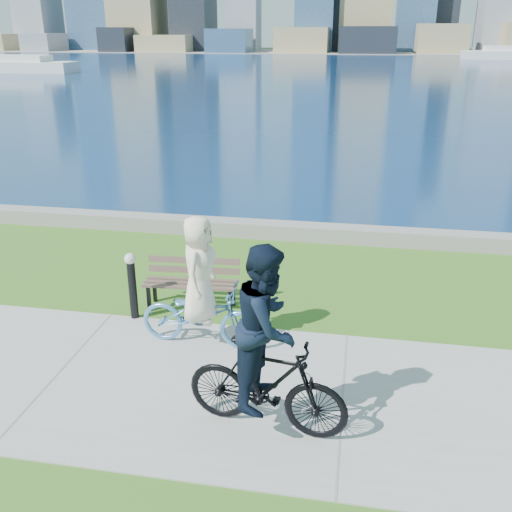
{
  "coord_description": "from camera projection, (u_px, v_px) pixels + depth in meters",
  "views": [
    {
      "loc": [
        0.0,
        -6.36,
        4.55
      ],
      "look_at": [
        -1.55,
        2.2,
        1.1
      ],
      "focal_mm": 40.0,
      "sensor_mm": 36.0,
      "label": 1
    }
  ],
  "objects": [
    {
      "name": "ground",
      "position": [
        342.0,
        402.0,
        7.5
      ],
      "size": [
        320.0,
        320.0,
        0.0
      ],
      "primitive_type": "plane",
      "color": "#326119",
      "rests_on": "ground"
    },
    {
      "name": "concrete_path",
      "position": [
        342.0,
        401.0,
        7.49
      ],
      "size": [
        80.0,
        3.5,
        0.02
      ],
      "primitive_type": "cube",
      "color": "#9A9995",
      "rests_on": "ground"
    },
    {
      "name": "seawall",
      "position": [
        353.0,
        235.0,
        13.1
      ],
      "size": [
        90.0,
        0.5,
        0.35
      ],
      "primitive_type": "cube",
      "color": "gray",
      "rests_on": "ground"
    },
    {
      "name": "bay_water",
      "position": [
        365.0,
        68.0,
        73.33
      ],
      "size": [
        320.0,
        131.0,
        0.01
      ],
      "primitive_type": "cube",
      "color": "#0C2951",
      "rests_on": "ground"
    },
    {
      "name": "far_shore",
      "position": [
        366.0,
        52.0,
        126.34
      ],
      "size": [
        320.0,
        30.0,
        0.12
      ],
      "primitive_type": "cube",
      "color": "gray",
      "rests_on": "ground"
    },
    {
      "name": "ferry_near",
      "position": [
        16.0,
        65.0,
        65.53
      ],
      "size": [
        13.96,
        3.99,
        1.89
      ],
      "color": "silver",
      "rests_on": "ground"
    },
    {
      "name": "ferry_far",
      "position": [
        512.0,
        54.0,
        94.42
      ],
      "size": [
        15.62,
        4.46,
        2.12
      ],
      "color": "silver",
      "rests_on": "ground"
    },
    {
      "name": "park_bench",
      "position": [
        192.0,
        279.0,
        9.93
      ],
      "size": [
        1.66,
        0.67,
        0.84
      ],
      "rotation": [
        0.0,
        0.0,
        0.07
      ],
      "color": "black",
      "rests_on": "ground"
    },
    {
      "name": "bollard_lamp",
      "position": [
        132.0,
        282.0,
        9.43
      ],
      "size": [
        0.19,
        0.19,
        1.18
      ],
      "color": "black",
      "rests_on": "ground"
    },
    {
      "name": "cyclist_woman",
      "position": [
        200.0,
        299.0,
        8.57
      ],
      "size": [
        0.73,
        1.91,
        2.07
      ],
      "rotation": [
        0.0,
        0.0,
        1.53
      ],
      "color": "#5495CD",
      "rests_on": "ground"
    },
    {
      "name": "cyclist_man",
      "position": [
        267.0,
        357.0,
        6.62
      ],
      "size": [
        0.86,
        2.05,
        2.39
      ],
      "rotation": [
        0.0,
        0.0,
        1.42
      ],
      "color": "black",
      "rests_on": "ground"
    }
  ]
}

